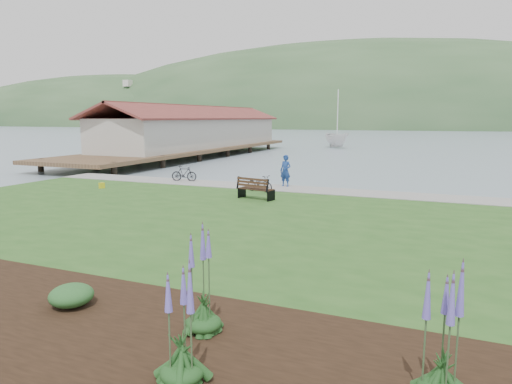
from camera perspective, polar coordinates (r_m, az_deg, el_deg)
ground at (r=16.90m, az=4.43°, el=-4.76°), size 600.00×600.00×0.00m
lawn at (r=15.03m, az=2.02°, el=-5.74°), size 34.00×20.00×0.40m
shoreline_path at (r=23.35m, az=9.82°, el=0.08°), size 34.00×2.20×0.03m
garden_bed at (r=7.17m, az=2.27°, el=-21.54°), size 24.00×4.40×0.04m
far_hillside at (r=186.21m, az=27.63°, el=6.97°), size 580.00×80.00×38.00m
pier_pavilion at (r=49.91m, az=-7.49°, el=7.53°), size 8.00×36.00×5.40m
park_bench at (r=20.76m, az=-0.16°, el=0.49°), size 1.79×1.02×1.05m
person at (r=24.57m, az=3.71°, el=3.00°), size 0.83×0.65×2.03m
bicycle_a at (r=22.88m, az=0.47°, el=1.07°), size 1.08×1.73×0.85m
bicycle_b at (r=27.01m, az=-8.98°, el=2.28°), size 0.74×1.57×0.91m
sailboat at (r=63.73m, az=10.05°, el=5.46°), size 13.34×13.38×24.99m
pannier at (r=25.46m, az=-18.72°, el=0.78°), size 0.27×0.32×0.29m
echium_0 at (r=6.64m, az=-9.36°, el=-17.45°), size 0.62×0.62×1.85m
echium_1 at (r=6.59m, az=22.49°, el=-16.76°), size 0.62×0.62×2.07m
echium_4 at (r=7.94m, az=-6.64°, el=-11.29°), size 0.62×0.62×2.28m
shrub_0 at (r=9.85m, az=-22.09°, el=-11.88°), size 0.85×0.85×0.43m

